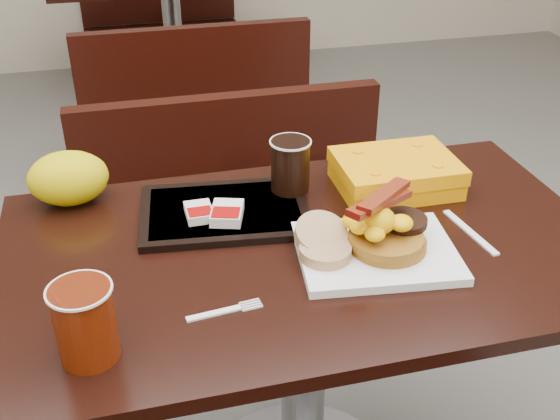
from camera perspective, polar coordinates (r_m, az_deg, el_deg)
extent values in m
cube|color=white|center=(1.30, 8.21, -3.59)|extent=(0.33, 0.27, 0.02)
cylinder|color=brown|center=(1.30, 9.14, -2.53)|extent=(0.16, 0.16, 0.03)
cylinder|color=black|center=(1.32, 10.48, -0.90)|extent=(0.10, 0.10, 0.01)
ellipsoid|color=#FFB805|center=(1.26, 8.46, -1.11)|extent=(0.12, 0.11, 0.06)
cylinder|color=tan|center=(1.26, 3.86, -3.54)|extent=(0.12, 0.12, 0.02)
cylinder|color=tan|center=(1.28, 3.51, -2.08)|extent=(0.12, 0.12, 0.06)
cylinder|color=maroon|center=(1.08, -16.24, -9.22)|extent=(0.12, 0.12, 0.13)
cube|color=white|center=(1.42, 15.86, -1.81)|extent=(0.04, 0.18, 0.00)
cube|color=#AB2407|center=(1.29, 3.71, -3.81)|extent=(0.04, 0.03, 0.01)
cube|color=#8C0504|center=(1.40, -5.57, -0.96)|extent=(0.05, 0.04, 0.01)
cube|color=black|center=(1.42, -4.73, -0.15)|extent=(0.38, 0.29, 0.02)
cube|color=silver|center=(1.39, -6.91, -0.18)|extent=(0.06, 0.07, 0.02)
cube|color=silver|center=(1.38, -4.53, -0.26)|extent=(0.08, 0.10, 0.02)
cylinder|color=black|center=(1.46, 0.88, 3.82)|extent=(0.11, 0.11, 0.12)
cube|color=orange|center=(1.53, 9.80, 3.11)|extent=(0.27, 0.20, 0.07)
ellipsoid|color=#FBE608|center=(1.51, -17.56, 2.60)|extent=(0.18, 0.14, 0.12)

